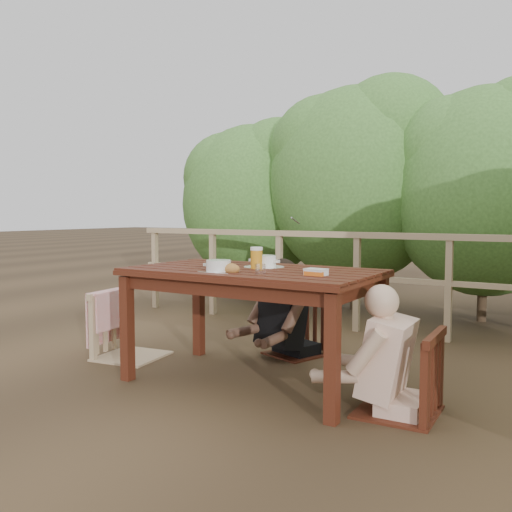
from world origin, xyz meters
The scene contains 15 objects.
ground centered at (0.00, 0.00, 0.00)m, with size 60.00×60.00×0.00m, color #4C3822.
table centered at (0.00, 0.00, 0.40)m, with size 1.72×0.97×0.80m, color #3A170C.
chair_left centered at (-1.22, 0.05, 0.52)m, with size 0.52×0.52×1.04m, color tan.
chair_far centered at (-0.09, 0.84, 0.43)m, with size 0.43×0.43×0.87m, color #3A170C.
chair_right centered at (1.07, -0.05, 0.48)m, with size 0.48×0.48×0.97m, color #3A170C.
woman centered at (-0.09, 0.86, 0.63)m, with size 0.51×0.62×1.25m, color black, non-canonical shape.
diner_right centered at (1.10, -0.05, 0.64)m, with size 0.51×0.63×1.27m, color #D6AA92, non-canonical shape.
railing centered at (0.00, 2.00, 0.51)m, with size 5.60×0.10×1.01m, color tan.
hedge_row centered at (0.40, 3.20, 1.90)m, with size 6.60×1.60×3.80m, color #3D682A, non-canonical shape.
soup_near centered at (-0.10, -0.27, 0.84)m, with size 0.28×0.28×0.09m, color white.
soup_far centered at (-0.01, 0.17, 0.85)m, with size 0.30×0.30×0.10m, color silver.
bread_roll centered at (-0.01, -0.26, 0.83)m, with size 0.13×0.10×0.07m, color #A47031.
beer_glass centered at (0.02, 0.03, 0.88)m, with size 0.09×0.09×0.17m, color orange.
tumbler centered at (0.22, -0.26, 0.84)m, with size 0.07×0.07×0.08m, color silver.
butter_tub centered at (0.56, -0.13, 0.83)m, with size 0.14×0.10×0.06m, color silver.
Camera 1 is at (2.04, -3.27, 1.21)m, focal length 38.82 mm.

